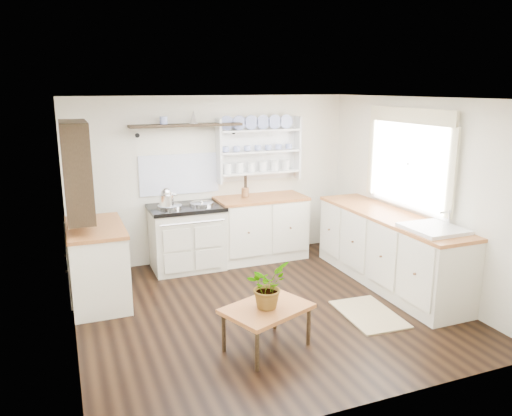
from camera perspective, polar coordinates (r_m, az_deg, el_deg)
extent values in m
cube|color=black|center=(5.70, 1.05, -11.36)|extent=(4.00, 3.80, 0.01)
cube|color=silver|center=(7.07, -4.86, 3.34)|extent=(4.00, 0.02, 2.30)
cube|color=silver|center=(6.35, 18.01, 1.53)|extent=(0.02, 3.80, 2.30)
cube|color=silver|center=(4.93, -20.89, -2.09)|extent=(0.02, 3.80, 2.30)
cube|color=white|center=(5.17, 1.17, 12.43)|extent=(4.00, 3.80, 0.01)
cube|color=white|center=(6.38, 17.11, 4.85)|extent=(0.04, 1.40, 1.00)
cube|color=white|center=(6.36, 16.97, 4.84)|extent=(0.02, 1.50, 1.10)
cube|color=#F4F5C4|center=(6.29, 17.19, 10.05)|extent=(0.04, 1.55, 0.18)
cube|color=beige|center=(6.81, -7.88, -3.54)|extent=(0.93, 0.61, 0.82)
cube|color=black|center=(6.70, -8.01, 0.03)|extent=(0.97, 0.65, 0.05)
cylinder|color=silver|center=(6.64, -9.82, 0.20)|extent=(0.32, 0.32, 0.03)
cylinder|color=silver|center=(6.74, -6.24, 0.52)|extent=(0.32, 0.32, 0.03)
cylinder|color=silver|center=(6.40, -7.23, -1.68)|extent=(0.84, 0.02, 0.02)
cube|color=silver|center=(7.15, 0.56, -2.33)|extent=(1.25, 0.60, 0.88)
cube|color=brown|center=(7.04, 0.57, 1.11)|extent=(1.27, 0.63, 0.04)
cube|color=silver|center=(6.42, 14.90, -4.69)|extent=(0.60, 2.40, 0.88)
cube|color=brown|center=(6.30, 15.15, -0.89)|extent=(0.62, 2.43, 0.04)
cube|color=white|center=(5.76, 19.52, -3.38)|extent=(0.55, 0.60, 0.28)
cylinder|color=silver|center=(5.84, 21.16, -1.26)|extent=(0.02, 0.02, 0.22)
cube|color=silver|center=(6.00, -17.64, -6.17)|extent=(0.60, 1.10, 0.88)
cube|color=brown|center=(5.87, -17.95, -2.13)|extent=(0.62, 1.13, 0.04)
cube|color=white|center=(7.20, 0.11, 6.80)|extent=(1.20, 0.03, 0.90)
cube|color=white|center=(7.12, 0.38, 6.72)|extent=(1.20, 0.22, 0.02)
cylinder|color=navy|center=(7.10, 0.35, 8.89)|extent=(0.20, 0.02, 0.20)
cube|color=black|center=(6.74, -7.96, 9.36)|extent=(1.50, 0.24, 0.04)
cone|color=black|center=(6.70, -13.54, 8.14)|extent=(0.06, 0.20, 0.06)
cone|color=black|center=(7.00, -2.85, 8.72)|extent=(0.06, 0.20, 0.06)
cube|color=black|center=(5.73, -19.84, 4.21)|extent=(0.28, 0.80, 1.05)
cylinder|color=brown|center=(7.02, -1.24, 1.82)|extent=(0.11, 0.11, 0.12)
cube|color=brown|center=(4.74, 1.25, -11.43)|extent=(0.92, 0.80, 0.04)
cylinder|color=black|center=(4.49, 0.13, -16.02)|extent=(0.04, 0.04, 0.38)
cylinder|color=black|center=(4.79, -3.71, -14.02)|extent=(0.04, 0.04, 0.38)
cylinder|color=black|center=(4.92, 6.04, -13.27)|extent=(0.04, 0.04, 0.38)
cylinder|color=black|center=(5.19, 2.18, -11.67)|extent=(0.04, 0.04, 0.38)
imported|color=#3F7233|center=(4.65, 1.27, -8.83)|extent=(0.51, 0.50, 0.43)
cube|color=#866F4E|center=(5.68, 12.78, -11.74)|extent=(0.60, 0.88, 0.02)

